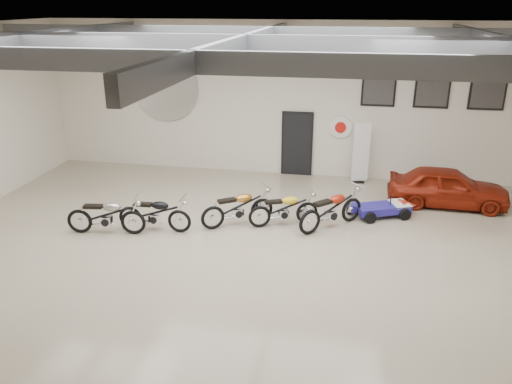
% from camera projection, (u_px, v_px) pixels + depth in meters
% --- Properties ---
extents(floor, '(16.00, 12.00, 0.01)m').
position_uv_depth(floor, '(247.00, 254.00, 11.65)').
color(floor, tan).
rests_on(floor, ground).
extents(ceiling, '(16.00, 12.00, 0.01)m').
position_uv_depth(ceiling, '(245.00, 29.00, 9.86)').
color(ceiling, slate).
rests_on(ceiling, back_wall).
extents(back_wall, '(16.00, 0.02, 5.00)m').
position_uv_depth(back_wall, '(283.00, 100.00, 16.26)').
color(back_wall, beige).
rests_on(back_wall, floor).
extents(ceiling_beams, '(15.80, 11.80, 0.32)m').
position_uv_depth(ceiling_beams, '(245.00, 43.00, 9.95)').
color(ceiling_beams, slate).
rests_on(ceiling_beams, ceiling).
extents(door, '(0.92, 0.08, 2.10)m').
position_uv_depth(door, '(297.00, 144.00, 16.65)').
color(door, black).
rests_on(door, back_wall).
extents(logo_plaque, '(2.30, 0.06, 1.16)m').
position_uv_depth(logo_plaque, '(166.00, 88.00, 16.80)').
color(logo_plaque, silver).
rests_on(logo_plaque, back_wall).
extents(poster_left, '(1.05, 0.08, 1.35)m').
position_uv_depth(poster_left, '(379.00, 85.00, 15.49)').
color(poster_left, black).
rests_on(poster_left, back_wall).
extents(poster_mid, '(1.05, 0.08, 1.35)m').
position_uv_depth(poster_mid, '(433.00, 86.00, 15.21)').
color(poster_mid, black).
rests_on(poster_mid, back_wall).
extents(poster_right, '(1.05, 0.08, 1.35)m').
position_uv_depth(poster_right, '(488.00, 88.00, 14.94)').
color(poster_right, black).
rests_on(poster_right, back_wall).
extents(oil_sign, '(0.72, 0.10, 0.72)m').
position_uv_depth(oil_sign, '(341.00, 127.00, 16.17)').
color(oil_sign, white).
rests_on(oil_sign, back_wall).
extents(banner_stand, '(0.56, 0.32, 1.94)m').
position_uv_depth(banner_stand, '(361.00, 154.00, 15.90)').
color(banner_stand, white).
rests_on(banner_stand, floor).
extents(motorcycle_silver, '(2.03, 0.87, 1.02)m').
position_uv_depth(motorcycle_silver, '(106.00, 215.00, 12.51)').
color(motorcycle_silver, silver).
rests_on(motorcycle_silver, floor).
extents(motorcycle_black, '(1.89, 0.61, 0.98)m').
position_uv_depth(motorcycle_black, '(154.00, 213.00, 12.68)').
color(motorcycle_black, silver).
rests_on(motorcycle_black, floor).
extents(motorcycle_gold, '(1.97, 1.60, 1.02)m').
position_uv_depth(motorcycle_gold, '(238.00, 207.00, 12.99)').
color(motorcycle_gold, silver).
rests_on(motorcycle_gold, floor).
extents(motorcycle_yellow, '(1.91, 1.23, 0.95)m').
position_uv_depth(motorcycle_yellow, '(284.00, 208.00, 12.99)').
color(motorcycle_yellow, silver).
rests_on(motorcycle_yellow, floor).
extents(motorcycle_red, '(1.90, 1.89, 1.06)m').
position_uv_depth(motorcycle_red, '(332.00, 209.00, 12.82)').
color(motorcycle_red, silver).
rests_on(motorcycle_red, floor).
extents(go_kart, '(1.95, 1.44, 0.65)m').
position_uv_depth(go_kart, '(388.00, 205.00, 13.59)').
color(go_kart, navy).
rests_on(go_kart, floor).
extents(vintage_car, '(1.45, 3.36, 1.13)m').
position_uv_depth(vintage_car, '(448.00, 187.00, 14.24)').
color(vintage_car, maroon).
rests_on(vintage_car, floor).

